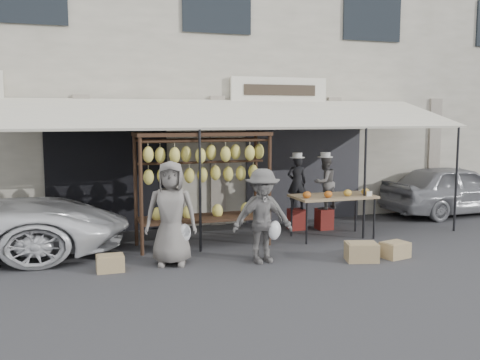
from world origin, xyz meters
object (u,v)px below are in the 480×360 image
object	(u,v)px
vendor_right	(325,182)
crate_far	(110,263)
customer_left	(171,213)
customer_mid	(261,222)
vendor_left	(297,183)
produce_table	(334,197)
crate_near_b	(395,250)
crate_near_a	(361,252)
sedan	(453,189)
customer_right	(262,215)
banana_rack	(203,167)

from	to	relation	value
vendor_right	crate_far	xyz separation A→B (m)	(-4.87, -1.87, -0.93)
customer_left	customer_mid	world-z (taller)	customer_left
customer_left	vendor_left	bearing A→B (deg)	46.31
produce_table	crate_far	world-z (taller)	produce_table
vendor_left	crate_near_b	world-z (taller)	vendor_left
crate_near_a	customer_mid	bearing A→B (deg)	164.09
vendor_left	sedan	world-z (taller)	vendor_left
crate_far	sedan	size ratio (longest dim) A/B	0.12
customer_mid	customer_right	size ratio (longest dim) A/B	0.87
vendor_right	customer_mid	bearing A→B (deg)	25.03
vendor_right	crate_near_a	size ratio (longest dim) A/B	2.23
vendor_right	crate_near_b	distance (m)	2.76
customer_right	crate_near_b	world-z (taller)	customer_right
vendor_left	crate_near_a	world-z (taller)	vendor_left
banana_rack	sedan	xyz separation A→B (m)	(7.00, 1.29, -0.92)
vendor_left	vendor_right	bearing A→B (deg)	174.40
crate_near_a	crate_far	distance (m)	4.33
vendor_left	customer_mid	distance (m)	2.88
vendor_left	sedan	distance (m)	4.67
vendor_right	produce_table	bearing A→B (deg)	57.47
vendor_left	customer_mid	bearing A→B (deg)	63.21
customer_mid	crate_near_a	bearing A→B (deg)	-23.90
vendor_right	customer_mid	distance (m)	3.16
customer_left	crate_far	xyz separation A→B (m)	(-1.04, -0.08, -0.76)
produce_table	vendor_right	xyz separation A→B (m)	(0.22, 0.84, 0.20)
banana_rack	customer_mid	bearing A→B (deg)	-65.33
customer_right	produce_table	bearing A→B (deg)	41.49
crate_far	sedan	world-z (taller)	sedan
sedan	produce_table	bearing A→B (deg)	105.58
sedan	vendor_left	bearing A→B (deg)	92.20
banana_rack	customer_right	xyz separation A→B (m)	(0.72, -1.35, -0.76)
banana_rack	customer_mid	xyz separation A→B (m)	(0.67, -1.45, -0.87)
produce_table	crate_near_b	size ratio (longest dim) A/B	3.62
customer_left	crate_far	world-z (taller)	customer_left
produce_table	crate_far	bearing A→B (deg)	-167.51
vendor_right	crate_near_a	xyz separation A→B (m)	(-0.60, -2.61, -0.90)
customer_left	banana_rack	bearing A→B (deg)	67.67
vendor_left	vendor_right	world-z (taller)	vendor_right
customer_left	crate_near_a	world-z (taller)	customer_left
crate_near_a	crate_far	xyz separation A→B (m)	(-4.27, 0.74, -0.03)
customer_right	customer_left	bearing A→B (deg)	-177.28
customer_left	sedan	distance (m)	8.22
produce_table	crate_near_b	bearing A→B (deg)	-79.75
vendor_right	crate_near_a	distance (m)	2.83
vendor_right	sedan	bearing A→B (deg)	171.10
vendor_left	crate_near_a	xyz separation A→B (m)	(0.01, -2.78, -0.90)
banana_rack	crate_near_b	world-z (taller)	banana_rack
banana_rack	crate_near_b	size ratio (longest dim) A/B	5.54
vendor_right	crate_near_b	bearing A→B (deg)	74.49
vendor_right	customer_left	world-z (taller)	customer_left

